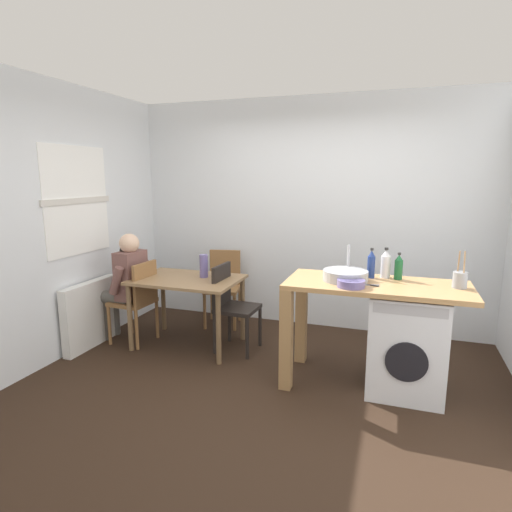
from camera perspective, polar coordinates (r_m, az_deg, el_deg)
name	(u,v)px	position (r m, az deg, el deg)	size (l,w,h in m)	color
ground_plane	(263,387)	(3.83, 0.91, -17.26)	(5.46, 5.46, 0.00)	black
wall_back	(308,214)	(5.10, 7.03, 5.62)	(4.60, 0.10, 2.70)	silver
wall_window_side	(52,223)	(4.55, -25.79, 4.05)	(0.12, 3.80, 2.70)	silver
radiator	(92,314)	(4.88, -21.29, -7.28)	(0.10, 0.80, 0.70)	white
dining_table	(187,287)	(4.53, -9.26, -4.17)	(1.10, 0.76, 0.74)	olive
chair_person_seat	(138,297)	(4.76, -15.64, -5.41)	(0.42, 0.42, 0.90)	olive
chair_opposite	(231,302)	(4.42, -3.39, -6.26)	(0.42, 0.42, 0.90)	black
chair_spare_by_wall	(224,283)	(5.20, -4.39, -3.65)	(0.47, 0.47, 0.90)	olive
seated_person	(125,281)	(4.82, -17.26, -3.29)	(0.51, 0.52, 1.20)	#595651
kitchen_counter	(350,299)	(3.73, 12.62, -5.68)	(1.50, 0.68, 0.92)	tan
washing_machine	(406,342)	(3.82, 19.62, -10.92)	(0.60, 0.61, 0.86)	silver
sink_basin	(345,275)	(3.68, 11.96, -2.58)	(0.38, 0.38, 0.09)	#9EA0A5
tap	(348,261)	(3.84, 12.34, -0.61)	(0.02, 0.02, 0.28)	#B2B2B7
bottle_tall_green	(371,264)	(3.82, 15.27, -1.10)	(0.07, 0.07, 0.27)	navy
bottle_squat_brown	(386,264)	(3.86, 17.09, -1.06)	(0.08, 0.08, 0.27)	silver
bottle_clear_small	(399,267)	(3.84, 18.67, -1.45)	(0.07, 0.07, 0.23)	#19592D
mixing_bowl	(351,283)	(3.48, 12.69, -3.56)	(0.22, 0.22, 0.06)	slate
utensil_crock	(460,279)	(3.74, 25.79, -2.86)	(0.11, 0.11, 0.30)	gray
vase	(204,266)	(4.50, -7.06, -1.34)	(0.09, 0.09, 0.24)	slate
scissors	(370,285)	(3.58, 15.12, -3.79)	(0.15, 0.06, 0.01)	#B2B2B7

